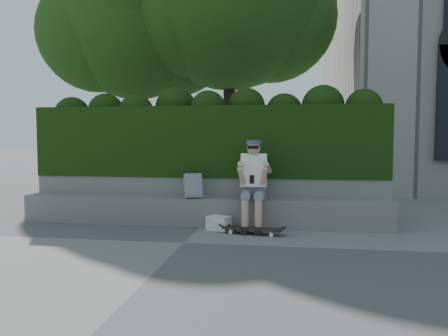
% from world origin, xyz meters
% --- Properties ---
extents(ground, '(80.00, 80.00, 0.00)m').
position_xyz_m(ground, '(0.00, 0.00, 0.00)').
color(ground, slate).
rests_on(ground, ground).
extents(bench_ledge, '(6.00, 0.45, 0.45)m').
position_xyz_m(bench_ledge, '(0.00, 1.25, 0.23)').
color(bench_ledge, gray).
rests_on(bench_ledge, ground).
extents(planter_wall, '(6.00, 0.50, 0.75)m').
position_xyz_m(planter_wall, '(0.00, 1.73, 0.38)').
color(planter_wall, gray).
rests_on(planter_wall, ground).
extents(hedge, '(6.00, 1.00, 1.20)m').
position_xyz_m(hedge, '(0.00, 1.95, 1.35)').
color(hedge, black).
rests_on(hedge, planter_wall).
extents(tree_right, '(4.25, 4.25, 6.73)m').
position_xyz_m(tree_right, '(-2.82, 6.03, 4.59)').
color(tree_right, black).
rests_on(tree_right, ground).
extents(person, '(0.40, 0.76, 1.38)m').
position_xyz_m(person, '(0.85, 1.07, 0.75)').
color(person, gray).
rests_on(person, ground).
extents(skateboard, '(0.90, 0.36, 0.09)m').
position_xyz_m(skateboard, '(0.87, 0.68, 0.08)').
color(skateboard, black).
rests_on(skateboard, ground).
extents(backpack_plaid, '(0.30, 0.25, 0.39)m').
position_xyz_m(backpack_plaid, '(-0.13, 1.15, 0.65)').
color(backpack_plaid, '#B7B6BC').
rests_on(backpack_plaid, bench_ledge).
extents(backpack_ground, '(0.40, 0.35, 0.22)m').
position_xyz_m(backpack_ground, '(0.34, 0.88, 0.11)').
color(backpack_ground, beige).
rests_on(backpack_ground, ground).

